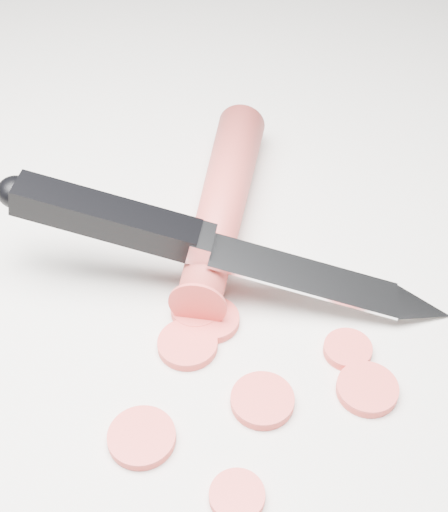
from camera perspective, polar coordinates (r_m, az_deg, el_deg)
name	(u,v)px	position (r m, az deg, el deg)	size (l,w,h in m)	color
ground	(201,308)	(0.47, -1.85, -4.16)	(2.40, 2.40, 0.00)	silver
carrot	(223,202)	(0.51, -0.10, 4.32)	(0.03, 0.03, 0.20)	#BD332F
carrot_slice_0	(188,344)	(0.44, -2.93, -7.07)	(0.04, 0.04, 0.01)	red
carrot_slice_1	(262,400)	(0.42, 3.09, -11.46)	(0.04, 0.04, 0.01)	red
carrot_slice_2	(196,310)	(0.46, -2.23, -4.33)	(0.03, 0.03, 0.01)	red
carrot_slice_3	(367,389)	(0.43, 11.39, -10.39)	(0.04, 0.04, 0.01)	red
carrot_slice_4	(348,350)	(0.45, 9.87, -7.38)	(0.03, 0.03, 0.01)	red
carrot_slice_5	(212,320)	(0.46, -0.98, -5.12)	(0.04, 0.04, 0.01)	red
carrot_slice_6	(237,496)	(0.39, 1.05, -18.64)	(0.03, 0.03, 0.01)	red
carrot_slice_7	(142,437)	(0.41, -6.60, -14.22)	(0.04, 0.04, 0.01)	red
kitchen_knife	(228,246)	(0.45, 0.30, 0.81)	(0.27, 0.18, 0.08)	silver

